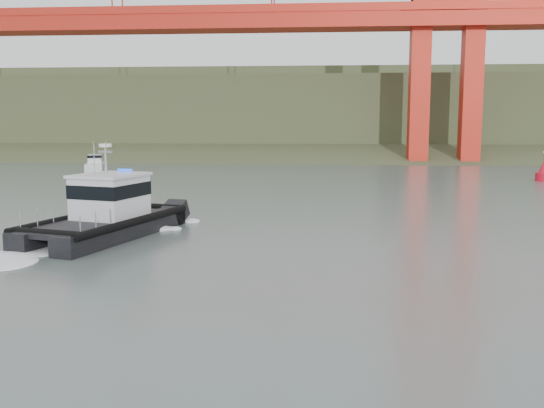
% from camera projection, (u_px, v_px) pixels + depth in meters
% --- Properties ---
extents(ground, '(400.00, 400.00, 0.00)m').
position_uv_depth(ground, '(247.00, 293.00, 23.80)').
color(ground, '#4A5854').
rests_on(ground, ground).
extents(headlands, '(500.00, 105.36, 27.12)m').
position_uv_depth(headlands, '(310.00, 120.00, 146.77)').
color(headlands, '#3F4F2D').
rests_on(headlands, ground).
extents(patrol_boat, '(7.15, 12.24, 5.60)m').
position_uv_depth(patrol_boat, '(107.00, 213.00, 35.37)').
color(patrol_boat, black).
rests_on(patrol_boat, ground).
extents(motorboat, '(3.92, 6.87, 3.59)m').
position_uv_depth(motorboat, '(95.00, 165.00, 80.35)').
color(motorboat, silver).
rests_on(motorboat, ground).
extents(nav_buoy, '(1.73, 1.73, 3.60)m').
position_uv_depth(nav_buoy, '(544.00, 173.00, 67.82)').
color(nav_buoy, red).
rests_on(nav_buoy, ground).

